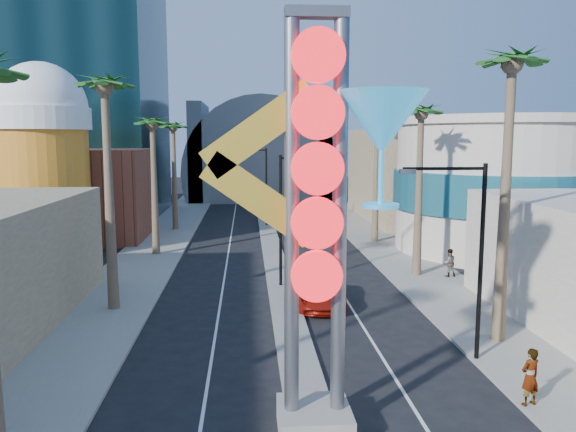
# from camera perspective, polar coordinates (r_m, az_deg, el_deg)

# --- Properties ---
(sidewalk_west) EXTENTS (5.00, 100.00, 0.15)m
(sidewalk_west) POSITION_cam_1_polar(r_m,az_deg,el_deg) (49.42, -12.90, -2.67)
(sidewalk_west) COLOR gray
(sidewalk_west) RESTS_ON ground
(sidewalk_east) EXTENTS (5.00, 100.00, 0.15)m
(sidewalk_east) POSITION_cam_1_polar(r_m,az_deg,el_deg) (50.18, 9.10, -2.41)
(sidewalk_east) COLOR gray
(sidewalk_east) RESTS_ON ground
(median) EXTENTS (1.60, 84.00, 0.15)m
(median) POSITION_cam_1_polar(r_m,az_deg,el_deg) (51.84, -1.95, -1.99)
(median) COLOR gray
(median) RESTS_ON ground
(brick_filler_west) EXTENTS (10.00, 10.00, 8.00)m
(brick_filler_west) POSITION_cam_1_polar(r_m,az_deg,el_deg) (53.16, -19.49, 2.08)
(brick_filler_west) COLOR brown
(brick_filler_west) RESTS_ON ground
(filler_east) EXTENTS (10.00, 20.00, 10.00)m
(filler_east) POSITION_cam_1_polar(r_m,az_deg,el_deg) (63.76, 12.22, 4.14)
(filler_east) COLOR #92785E
(filler_east) RESTS_ON ground
(beer_mug) EXTENTS (7.00, 7.00, 14.50)m
(beer_mug) POSITION_cam_1_polar(r_m,az_deg,el_deg) (45.60, -23.56, 5.84)
(beer_mug) COLOR orange
(beer_mug) RESTS_ON ground
(turquoise_building) EXTENTS (16.60, 16.60, 10.60)m
(turquoise_building) POSITION_cam_1_polar(r_m,az_deg,el_deg) (47.60, 20.66, 2.91)
(turquoise_building) COLOR #C1B3A3
(turquoise_building) RESTS_ON ground
(canopy) EXTENTS (22.00, 16.00, 22.00)m
(canopy) POSITION_cam_1_polar(r_m,az_deg,el_deg) (85.19, -2.88, 4.74)
(canopy) COLOR slate
(canopy) RESTS_ON ground
(neon_sign) EXTENTS (6.53, 2.60, 12.55)m
(neon_sign) POSITION_cam_1_polar(r_m,az_deg,el_deg) (16.33, 5.70, 2.10)
(neon_sign) COLOR gray
(neon_sign) RESTS_ON ground
(streetlight_0) EXTENTS (3.79, 0.25, 8.00)m
(streetlight_0) POSITION_cam_1_polar(r_m,az_deg,el_deg) (33.38, 0.18, 0.88)
(streetlight_0) COLOR black
(streetlight_0) RESTS_ON ground
(streetlight_1) EXTENTS (3.79, 0.25, 8.00)m
(streetlight_1) POSITION_cam_1_polar(r_m,az_deg,el_deg) (57.20, -2.76, 3.78)
(streetlight_1) COLOR black
(streetlight_1) RESTS_ON ground
(streetlight_2) EXTENTS (3.45, 0.25, 8.00)m
(streetlight_2) POSITION_cam_1_polar(r_m,az_deg,el_deg) (23.14, 18.01, -2.74)
(streetlight_2) COLOR black
(streetlight_2) RESTS_ON ground
(palm_1) EXTENTS (2.40, 2.40, 12.70)m
(palm_1) POSITION_cam_1_polar(r_m,az_deg,el_deg) (29.93, -18.10, 11.10)
(palm_1) COLOR brown
(palm_1) RESTS_ON ground
(palm_2) EXTENTS (2.40, 2.40, 11.20)m
(palm_2) POSITION_cam_1_polar(r_m,az_deg,el_deg) (43.61, -13.61, 8.36)
(palm_2) COLOR brown
(palm_2) RESTS_ON ground
(palm_3) EXTENTS (2.40, 2.40, 11.20)m
(palm_3) POSITION_cam_1_polar(r_m,az_deg,el_deg) (55.49, -11.59, 8.26)
(palm_3) COLOR brown
(palm_3) RESTS_ON ground
(palm_5) EXTENTS (2.40, 2.40, 13.20)m
(palm_5) POSITION_cam_1_polar(r_m,az_deg,el_deg) (25.63, 21.74, 12.54)
(palm_5) COLOR brown
(palm_5) RESTS_ON ground
(palm_6) EXTENTS (2.40, 2.40, 11.70)m
(palm_6) POSITION_cam_1_polar(r_m,az_deg,el_deg) (36.73, 13.37, 9.20)
(palm_6) COLOR brown
(palm_6) RESTS_ON ground
(palm_7) EXTENTS (2.40, 2.40, 12.70)m
(palm_7) POSITION_cam_1_polar(r_m,az_deg,el_deg) (48.34, 9.07, 10.00)
(palm_7) COLOR brown
(palm_7) RESTS_ON ground
(red_pickup) EXTENTS (2.99, 5.64, 1.51)m
(red_pickup) POSITION_cam_1_polar(r_m,az_deg,el_deg) (30.54, 3.33, -7.69)
(red_pickup) COLOR #A6170C
(red_pickup) RESTS_ON ground
(pedestrian_a) EXTENTS (0.82, 0.66, 1.96)m
(pedestrian_a) POSITION_cam_1_polar(r_m,az_deg,el_deg) (20.88, 23.38, -14.76)
(pedestrian_a) COLOR gray
(pedestrian_a) RESTS_ON sidewalk_east
(pedestrian_b) EXTENTS (0.91, 0.73, 1.79)m
(pedestrian_b) POSITION_cam_1_polar(r_m,az_deg,el_deg) (37.56, 16.06, -4.58)
(pedestrian_b) COLOR gray
(pedestrian_b) RESTS_ON sidewalk_east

